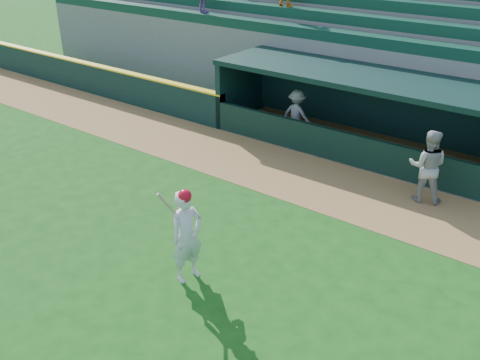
{
  "coord_description": "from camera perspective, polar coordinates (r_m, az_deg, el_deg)",
  "views": [
    {
      "loc": [
        6.62,
        -7.13,
        6.74
      ],
      "look_at": [
        0.0,
        1.6,
        1.3
      ],
      "focal_mm": 40.0,
      "sensor_mm": 36.0,
      "label": 1
    }
  ],
  "objects": [
    {
      "name": "ground",
      "position": [
        11.84,
        -4.74,
        -8.41
      ],
      "size": [
        120.0,
        120.0,
        0.0
      ],
      "primitive_type": "plane",
      "color": "#164812",
      "rests_on": "ground"
    },
    {
      "name": "warning_track",
      "position": [
        15.3,
        7.49,
        0.04
      ],
      "size": [
        40.0,
        3.0,
        0.01
      ],
      "primitive_type": "cube",
      "color": "olive",
      "rests_on": "ground"
    },
    {
      "name": "field_wall_left",
      "position": [
        24.1,
        -16.6,
        10.57
      ],
      "size": [
        15.5,
        0.3,
        1.2
      ],
      "primitive_type": "cube",
      "color": "black",
      "rests_on": "ground"
    },
    {
      "name": "wall_stripe_left",
      "position": [
        23.95,
        -16.79,
        12.02
      ],
      "size": [
        15.5,
        0.32,
        0.06
      ],
      "primitive_type": "cube",
      "color": "yellow",
      "rests_on": "field_wall_left"
    },
    {
      "name": "dugout_player_front",
      "position": [
        14.49,
        19.35,
        1.39
      ],
      "size": [
        1.14,
        1.0,
        1.96
      ],
      "primitive_type": "imported",
      "rotation": [
        0.0,
        0.0,
        3.46
      ],
      "color": "#9B9B96",
      "rests_on": "ground"
    },
    {
      "name": "dugout_player_inside",
      "position": [
        17.89,
        6.09,
        6.96
      ],
      "size": [
        1.11,
        0.69,
        1.66
      ],
      "primitive_type": "imported",
      "rotation": [
        0.0,
        0.0,
        3.07
      ],
      "color": "#979792",
      "rests_on": "ground"
    },
    {
      "name": "dugout",
      "position": [
        17.38,
        12.99,
        7.68
      ],
      "size": [
        9.4,
        2.8,
        2.46
      ],
      "color": "slate",
      "rests_on": "ground"
    },
    {
      "name": "stands",
      "position": [
        21.23,
        18.68,
        13.26
      ],
      "size": [
        34.5,
        6.25,
        7.41
      ],
      "color": "slate",
      "rests_on": "ground"
    },
    {
      "name": "batter_at_plate",
      "position": [
        10.76,
        -5.7,
        -5.89
      ],
      "size": [
        0.64,
        0.85,
        2.06
      ],
      "color": "silver",
      "rests_on": "ground"
    }
  ]
}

